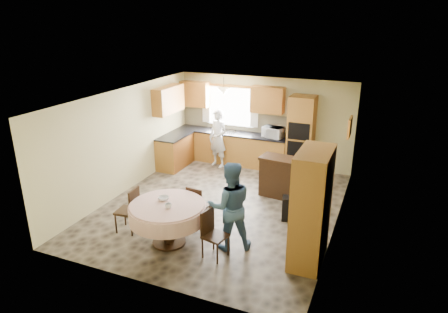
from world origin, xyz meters
The scene contains 36 objects.
floor centered at (0.00, 0.00, 0.00)m, with size 5.00×6.00×0.01m, color #6F614D.
ceiling centered at (0.00, 0.00, 2.50)m, with size 5.00×6.00×0.01m, color white.
wall_back centered at (0.00, 3.00, 1.25)m, with size 5.00×0.02×2.50m, color tan.
wall_front centered at (0.00, -3.00, 1.25)m, with size 5.00×0.02×2.50m, color tan.
wall_left centered at (-2.50, 0.00, 1.25)m, with size 0.02×6.00×2.50m, color tan.
wall_right centered at (2.50, 0.00, 1.25)m, with size 0.02×6.00×2.50m, color tan.
window centered at (-1.00, 2.98, 1.60)m, with size 1.40×0.03×1.10m, color white.
curtain_left centered at (-1.75, 2.93, 1.65)m, with size 0.22×0.02×1.15m, color white.
curtain_right centered at (-0.25, 2.93, 1.65)m, with size 0.22×0.02×1.15m, color white.
base_cab_back centered at (-0.85, 2.70, 0.44)m, with size 3.30×0.60×0.88m, color gold.
counter_back centered at (-0.85, 2.70, 0.90)m, with size 3.30×0.64×0.04m, color black.
base_cab_left centered at (-2.20, 1.80, 0.44)m, with size 0.60×1.20×0.88m, color gold.
counter_left centered at (-2.20, 1.80, 0.90)m, with size 0.64×1.20×0.04m, color black.
backsplash centered at (-0.85, 2.99, 1.18)m, with size 3.30×0.02×0.55m, color #C0B487.
wall_cab_left centered at (-2.05, 2.83, 1.91)m, with size 0.85×0.33×0.72m, color #C57A31.
wall_cab_right centered at (0.15, 2.83, 1.91)m, with size 0.90×0.33×0.72m, color #C57A31.
wall_cab_side centered at (-2.33, 1.80, 1.91)m, with size 0.33×1.20×0.72m, color #C57A31.
oven_tower centered at (1.15, 2.69, 1.06)m, with size 0.66×0.62×2.12m, color gold.
oven_upper centered at (1.15, 2.38, 1.25)m, with size 0.56×0.01×0.45m, color black.
oven_lower centered at (1.15, 2.38, 0.75)m, with size 0.56×0.01×0.45m, color black.
pendant centered at (-1.00, 2.50, 2.12)m, with size 0.36×0.36×0.18m, color beige.
sideboard centered at (1.22, 1.02, 0.45)m, with size 1.27×0.52×0.91m, color #321E0D.
space_heater centered at (1.59, -0.02, 0.26)m, with size 0.37×0.26×0.51m, color black.
cupboard centered at (2.22, -1.33, 1.02)m, with size 0.53×1.07×2.03m, color gold.
dining_table centered at (-0.31, -1.81, 0.64)m, with size 1.43×1.43×0.82m.
chair_left centered at (-1.22, -1.71, 0.51)m, with size 0.44×0.44×0.93m.
chair_back centered at (-0.12, -1.00, 0.48)m, with size 0.41×0.41×0.87m.
chair_right centered at (0.61, -1.86, 0.49)m, with size 0.46×0.46×0.88m.
framed_picture centered at (2.47, 1.47, 1.74)m, with size 0.06×0.52×0.43m.
microwave centered at (0.39, 2.65, 1.07)m, with size 0.54×0.37×0.30m, color silver.
person_sink centered at (-1.09, 2.30, 0.82)m, with size 0.60×0.39×1.63m, color silver.
person_dining centered at (0.80, -1.48, 0.84)m, with size 0.82×0.64×1.68m, color #3C5E83.
bowl_sideboard centered at (0.85, 1.02, 0.93)m, with size 0.23×0.23×0.06m, color #B2B2B2.
bottle_sideboard centered at (1.63, 1.02, 1.07)m, with size 0.13×0.13×0.32m, color silver.
cup_table centered at (-0.21, -1.94, 0.86)m, with size 0.12×0.12×0.09m, color #B2B2B2.
bowl_table centered at (-0.46, -1.68, 0.85)m, with size 0.20×0.20×0.06m, color #B2B2B2.
Camera 1 is at (3.21, -7.48, 4.11)m, focal length 32.00 mm.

